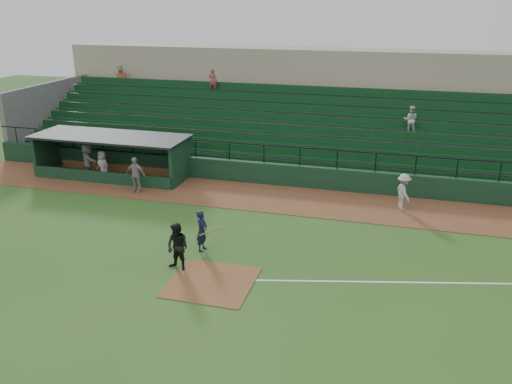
# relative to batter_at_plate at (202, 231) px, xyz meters

# --- Properties ---
(ground) EXTENTS (90.00, 90.00, 0.00)m
(ground) POSITION_rel_batter_at_plate_xyz_m (1.27, -1.41, -0.86)
(ground) COLOR #29511A
(ground) RESTS_ON ground
(warning_track) EXTENTS (40.00, 4.00, 0.03)m
(warning_track) POSITION_rel_batter_at_plate_xyz_m (1.27, 6.59, -0.85)
(warning_track) COLOR brown
(warning_track) RESTS_ON ground
(home_plate_dirt) EXTENTS (3.00, 3.00, 0.03)m
(home_plate_dirt) POSITION_rel_batter_at_plate_xyz_m (1.27, -2.41, -0.85)
(home_plate_dirt) COLOR brown
(home_plate_dirt) RESTS_ON ground
(foul_line) EXTENTS (17.49, 4.44, 0.01)m
(foul_line) POSITION_rel_batter_at_plate_xyz_m (9.27, -0.21, -0.86)
(foul_line) COLOR white
(foul_line) RESTS_ON ground
(stadium_structure) EXTENTS (38.00, 13.08, 6.40)m
(stadium_structure) POSITION_rel_batter_at_plate_xyz_m (1.27, 15.04, 1.44)
(stadium_structure) COLOR #10311B
(stadium_structure) RESTS_ON ground
(dugout) EXTENTS (8.90, 3.20, 2.42)m
(dugout) POSITION_rel_batter_at_plate_xyz_m (-8.48, 8.15, 0.47)
(dugout) COLOR #10311B
(dugout) RESTS_ON ground
(batter_at_plate) EXTENTS (1.02, 0.69, 1.72)m
(batter_at_plate) POSITION_rel_batter_at_plate_xyz_m (0.00, 0.00, 0.00)
(batter_at_plate) COLOR black
(batter_at_plate) RESTS_ON ground
(umpire) EXTENTS (1.07, 0.92, 1.87)m
(umpire) POSITION_rel_batter_at_plate_xyz_m (-0.27, -1.81, 0.08)
(umpire) COLOR black
(umpire) RESTS_ON ground
(runner) EXTENTS (1.09, 1.33, 1.80)m
(runner) POSITION_rel_batter_at_plate_xyz_m (7.77, 6.77, 0.07)
(runner) COLOR #ADA7A1
(runner) RESTS_ON warning_track
(dugout_player_a) EXTENTS (1.13, 0.51, 1.89)m
(dugout_player_a) POSITION_rel_batter_at_plate_xyz_m (-5.90, 5.60, 0.12)
(dugout_player_a) COLOR #99958F
(dugout_player_a) RESTS_ON warning_track
(dugout_player_b) EXTENTS (0.95, 0.77, 1.69)m
(dugout_player_b) POSITION_rel_batter_at_plate_xyz_m (-8.60, 6.88, 0.02)
(dugout_player_b) COLOR #98938F
(dugout_player_b) RESTS_ON warning_track
(dugout_player_c) EXTENTS (1.76, 1.65, 1.98)m
(dugout_player_c) POSITION_rel_batter_at_plate_xyz_m (-9.77, 7.23, 0.16)
(dugout_player_c) COLOR #A19B97
(dugout_player_c) RESTS_ON warning_track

